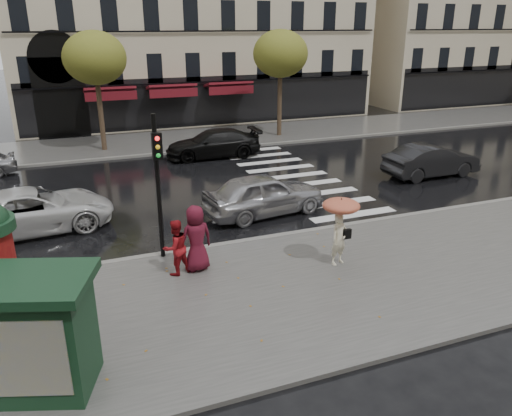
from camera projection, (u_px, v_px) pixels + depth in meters
name	position (u px, v px, depth m)	size (l,w,h in m)	color
ground	(243.00, 292.00, 13.76)	(160.00, 160.00, 0.00)	black
near_sidewalk	(249.00, 299.00, 13.31)	(90.00, 7.00, 0.12)	#474744
far_sidewalk	(137.00, 144.00, 30.35)	(90.00, 6.00, 0.12)	#474744
near_kerb	(212.00, 247.00, 16.36)	(90.00, 0.25, 0.14)	slate
far_kerb	(145.00, 155.00, 27.72)	(90.00, 0.25, 0.14)	slate
zebra_crossing	(292.00, 176.00, 24.19)	(3.60, 11.75, 0.01)	silver
tree_far_left	(95.00, 58.00, 27.02)	(3.40, 3.40, 6.64)	#38281C
tree_far_right	(280.00, 54.00, 30.75)	(3.40, 3.40, 6.64)	#38281C
woman_umbrella	(340.00, 220.00, 14.65)	(1.10, 1.10, 2.12)	#F6ECCA
woman_red	(176.00, 247.00, 14.23)	(0.81, 0.63, 1.66)	maroon
man_burgundy	(196.00, 238.00, 14.43)	(0.97, 0.63, 1.99)	#571122
traffic_light	(158.00, 174.00, 14.60)	(0.28, 0.41, 4.45)	black
newsstand	(43.00, 333.00, 9.58)	(2.47, 2.27, 2.44)	#14341E
car_silver	(264.00, 194.00, 19.10)	(1.92, 4.76, 1.62)	#AAA9AE
car_darkgrey	(432.00, 161.00, 23.91)	(1.64, 4.70, 1.55)	black
car_white	(32.00, 210.00, 17.57)	(2.55, 5.53, 1.54)	silver
car_black	(213.00, 144.00, 27.39)	(2.10, 5.18, 1.50)	black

